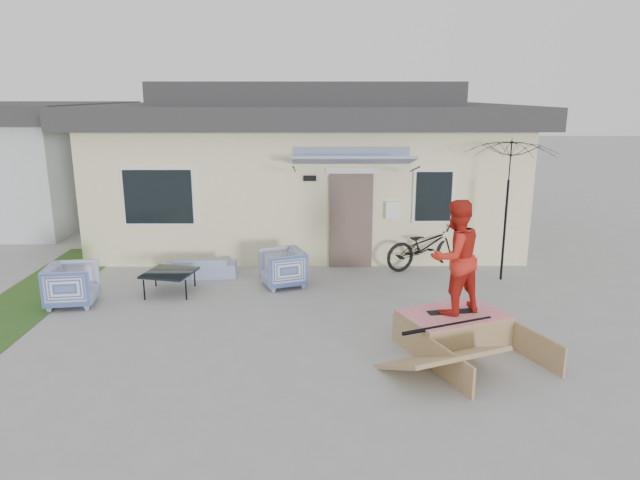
{
  "coord_description": "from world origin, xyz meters",
  "views": [
    {
      "loc": [
        0.23,
        -7.96,
        3.79
      ],
      "look_at": [
        0.3,
        1.8,
        1.3
      ],
      "focal_mm": 32.39,
      "sensor_mm": 36.0,
      "label": 1
    }
  ],
  "objects_px": {
    "armchair_left": "(72,283)",
    "skater": "(455,255)",
    "skateboard": "(452,311)",
    "skate_ramp": "(453,329)",
    "patio_umbrella": "(507,197)",
    "bicycle": "(425,241)",
    "coffee_table": "(170,282)",
    "loveseat": "(201,263)",
    "armchair_right": "(283,266)"
  },
  "relations": [
    {
      "from": "armchair_left",
      "to": "skater",
      "type": "xyz_separation_m",
      "value": [
        6.57,
        -1.74,
        1.0
      ]
    },
    {
      "from": "skateboard",
      "to": "armchair_left",
      "type": "bearing_deg",
      "value": 156.41
    },
    {
      "from": "skate_ramp",
      "to": "skater",
      "type": "relative_size",
      "value": 1.16
    },
    {
      "from": "armchair_left",
      "to": "patio_umbrella",
      "type": "bearing_deg",
      "value": -88.32
    },
    {
      "from": "bicycle",
      "to": "patio_umbrella",
      "type": "distance_m",
      "value": 2.02
    },
    {
      "from": "patio_umbrella",
      "to": "skate_ramp",
      "type": "relative_size",
      "value": 1.13
    },
    {
      "from": "armchair_left",
      "to": "bicycle",
      "type": "distance_m",
      "value": 7.25
    },
    {
      "from": "coffee_table",
      "to": "skateboard",
      "type": "bearing_deg",
      "value": -25.61
    },
    {
      "from": "bicycle",
      "to": "skate_ramp",
      "type": "relative_size",
      "value": 0.96
    },
    {
      "from": "armchair_left",
      "to": "skater",
      "type": "relative_size",
      "value": 0.49
    },
    {
      "from": "bicycle",
      "to": "skate_ramp",
      "type": "xyz_separation_m",
      "value": [
        -0.3,
        -4.03,
        -0.37
      ]
    },
    {
      "from": "loveseat",
      "to": "patio_umbrella",
      "type": "bearing_deg",
      "value": 173.43
    },
    {
      "from": "armchair_left",
      "to": "skater",
      "type": "height_order",
      "value": "skater"
    },
    {
      "from": "bicycle",
      "to": "skateboard",
      "type": "xyz_separation_m",
      "value": [
        -0.32,
        -3.98,
        -0.09
      ]
    },
    {
      "from": "coffee_table",
      "to": "bicycle",
      "type": "distance_m",
      "value": 5.52
    },
    {
      "from": "skateboard",
      "to": "skater",
      "type": "height_order",
      "value": "skater"
    },
    {
      "from": "skate_ramp",
      "to": "skater",
      "type": "bearing_deg",
      "value": 90.0
    },
    {
      "from": "skate_ramp",
      "to": "skateboard",
      "type": "bearing_deg",
      "value": 90.0
    },
    {
      "from": "coffee_table",
      "to": "skate_ramp",
      "type": "height_order",
      "value": "skate_ramp"
    },
    {
      "from": "loveseat",
      "to": "skateboard",
      "type": "height_order",
      "value": "loveseat"
    },
    {
      "from": "armchair_left",
      "to": "coffee_table",
      "type": "bearing_deg",
      "value": -76.92
    },
    {
      "from": "armchair_right",
      "to": "skateboard",
      "type": "distance_m",
      "value": 3.93
    },
    {
      "from": "loveseat",
      "to": "skateboard",
      "type": "relative_size",
      "value": 1.94
    },
    {
      "from": "armchair_right",
      "to": "patio_umbrella",
      "type": "distance_m",
      "value": 4.76
    },
    {
      "from": "loveseat",
      "to": "armchair_left",
      "type": "distance_m",
      "value": 2.64
    },
    {
      "from": "armchair_right",
      "to": "patio_umbrella",
      "type": "relative_size",
      "value": 0.36
    },
    {
      "from": "skateboard",
      "to": "patio_umbrella",
      "type": "bearing_deg",
      "value": 51.84
    },
    {
      "from": "coffee_table",
      "to": "patio_umbrella",
      "type": "distance_m",
      "value": 6.94
    },
    {
      "from": "bicycle",
      "to": "skate_ramp",
      "type": "bearing_deg",
      "value": 151.94
    },
    {
      "from": "armchair_left",
      "to": "skateboard",
      "type": "height_order",
      "value": "armchair_left"
    },
    {
      "from": "loveseat",
      "to": "coffee_table",
      "type": "height_order",
      "value": "loveseat"
    },
    {
      "from": "skate_ramp",
      "to": "skater",
      "type": "height_order",
      "value": "skater"
    },
    {
      "from": "armchair_left",
      "to": "skate_ramp",
      "type": "bearing_deg",
      "value": -113.21
    },
    {
      "from": "skateboard",
      "to": "skater",
      "type": "relative_size",
      "value": 0.43
    },
    {
      "from": "bicycle",
      "to": "skate_ramp",
      "type": "distance_m",
      "value": 4.06
    },
    {
      "from": "armchair_left",
      "to": "skateboard",
      "type": "bearing_deg",
      "value": -112.87
    },
    {
      "from": "armchair_right",
      "to": "skate_ramp",
      "type": "distance_m",
      "value": 3.97
    },
    {
      "from": "armchair_right",
      "to": "skater",
      "type": "relative_size",
      "value": 0.47
    },
    {
      "from": "armchair_right",
      "to": "coffee_table",
      "type": "relative_size",
      "value": 0.94
    },
    {
      "from": "coffee_table",
      "to": "skater",
      "type": "distance_m",
      "value": 5.61
    },
    {
      "from": "skate_ramp",
      "to": "skateboard",
      "type": "height_order",
      "value": "skateboard"
    },
    {
      "from": "loveseat",
      "to": "skate_ramp",
      "type": "xyz_separation_m",
      "value": [
        4.55,
        -3.47,
        -0.03
      ]
    },
    {
      "from": "skateboard",
      "to": "skate_ramp",
      "type": "bearing_deg",
      "value": -76.25
    },
    {
      "from": "coffee_table",
      "to": "patio_umbrella",
      "type": "height_order",
      "value": "patio_umbrella"
    },
    {
      "from": "skate_ramp",
      "to": "skateboard",
      "type": "relative_size",
      "value": 2.67
    },
    {
      "from": "armchair_left",
      "to": "patio_umbrella",
      "type": "distance_m",
      "value": 8.57
    },
    {
      "from": "armchair_right",
      "to": "patio_umbrella",
      "type": "bearing_deg",
      "value": 74.71
    },
    {
      "from": "armchair_right",
      "to": "skate_ramp",
      "type": "xyz_separation_m",
      "value": [
        2.79,
        -2.83,
        -0.16
      ]
    },
    {
      "from": "armchair_left",
      "to": "loveseat",
      "type": "bearing_deg",
      "value": -58.46
    },
    {
      "from": "armchair_right",
      "to": "skater",
      "type": "distance_m",
      "value": 4.05
    }
  ]
}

